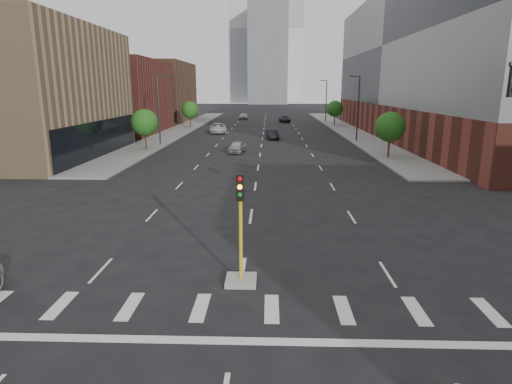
{
  "coord_description": "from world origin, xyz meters",
  "views": [
    {
      "loc": [
        1.08,
        -6.52,
        7.5
      ],
      "look_at": [
        0.43,
        13.88,
        2.5
      ],
      "focal_mm": 30.0,
      "sensor_mm": 36.0,
      "label": 1
    }
  ],
  "objects_px": {
    "median_traffic_signal": "(241,260)",
    "car_deep_right": "(285,119)",
    "car_distant": "(243,116)",
    "car_far_left": "(218,128)",
    "car_mid_right": "(272,134)",
    "car_near_left": "(237,147)"
  },
  "relations": [
    {
      "from": "median_traffic_signal",
      "to": "car_near_left",
      "type": "xyz_separation_m",
      "value": [
        -2.75,
        34.66,
        -0.31
      ]
    },
    {
      "from": "median_traffic_signal",
      "to": "car_deep_right",
      "type": "height_order",
      "value": "median_traffic_signal"
    },
    {
      "from": "car_deep_right",
      "to": "car_distant",
      "type": "relative_size",
      "value": 1.17
    },
    {
      "from": "car_near_left",
      "to": "car_far_left",
      "type": "distance_m",
      "value": 22.79
    },
    {
      "from": "car_far_left",
      "to": "car_distant",
      "type": "bearing_deg",
      "value": 77.74
    },
    {
      "from": "car_distant",
      "to": "car_deep_right",
      "type": "bearing_deg",
      "value": -39.72
    },
    {
      "from": "median_traffic_signal",
      "to": "car_distant",
      "type": "xyz_separation_m",
      "value": [
        -5.26,
        89.13,
        -0.21
      ]
    },
    {
      "from": "median_traffic_signal",
      "to": "car_far_left",
      "type": "relative_size",
      "value": 0.75
    },
    {
      "from": "car_distant",
      "to": "car_far_left",
      "type": "bearing_deg",
      "value": -91.18
    },
    {
      "from": "car_near_left",
      "to": "car_distant",
      "type": "xyz_separation_m",
      "value": [
        -2.51,
        54.47,
        0.1
      ]
    },
    {
      "from": "car_far_left",
      "to": "car_distant",
      "type": "relative_size",
      "value": 1.31
    },
    {
      "from": "car_near_left",
      "to": "car_mid_right",
      "type": "height_order",
      "value": "car_mid_right"
    },
    {
      "from": "car_far_left",
      "to": "car_deep_right",
      "type": "bearing_deg",
      "value": 54.57
    },
    {
      "from": "median_traffic_signal",
      "to": "car_distant",
      "type": "relative_size",
      "value": 0.98
    },
    {
      "from": "car_near_left",
      "to": "car_deep_right",
      "type": "height_order",
      "value": "car_deep_right"
    },
    {
      "from": "car_mid_right",
      "to": "car_deep_right",
      "type": "xyz_separation_m",
      "value": [
        2.92,
        31.89,
        0.05
      ]
    },
    {
      "from": "car_near_left",
      "to": "car_far_left",
      "type": "bearing_deg",
      "value": 111.8
    },
    {
      "from": "median_traffic_signal",
      "to": "car_mid_right",
      "type": "xyz_separation_m",
      "value": [
        1.5,
        48.29,
        -0.26
      ]
    },
    {
      "from": "median_traffic_signal",
      "to": "car_mid_right",
      "type": "distance_m",
      "value": 48.31
    },
    {
      "from": "median_traffic_signal",
      "to": "car_distant",
      "type": "height_order",
      "value": "median_traffic_signal"
    },
    {
      "from": "car_mid_right",
      "to": "car_far_left",
      "type": "height_order",
      "value": "car_far_left"
    },
    {
      "from": "car_far_left",
      "to": "car_deep_right",
      "type": "xyz_separation_m",
      "value": [
        12.06,
        23.26,
        -0.05
      ]
    }
  ]
}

